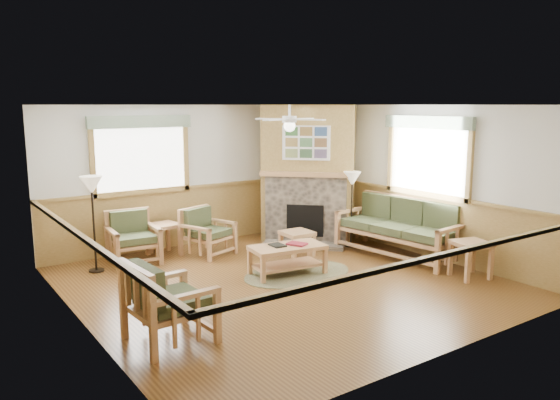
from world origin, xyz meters
TOP-DOWN VIEW (x-y plane):
  - floor at (0.00, 0.00)m, footprint 6.00×6.00m
  - ceiling at (0.00, 0.00)m, footprint 6.00×6.00m
  - wall_back at (0.00, 3.00)m, footprint 6.00×0.02m
  - wall_front at (0.00, -3.00)m, footprint 6.00×0.02m
  - wall_left at (-3.00, 0.00)m, footprint 0.02×6.00m
  - wall_right at (3.00, 0.00)m, footprint 0.02×6.00m
  - wainscot at (0.00, 0.00)m, footprint 6.00×6.00m
  - fireplace at (2.05, 2.05)m, footprint 3.11×3.11m
  - window_back at (-1.10, 2.96)m, footprint 1.90×0.16m
  - window_right at (2.96, -0.20)m, footprint 0.16×1.90m
  - ceiling_fan at (0.30, 0.30)m, footprint 1.59×1.59m
  - sofa at (2.55, 0.07)m, footprint 2.34×1.19m
  - armchair_back_left at (-1.52, 2.36)m, footprint 0.85×0.85m
  - armchair_back_right at (-0.23, 2.08)m, footprint 0.97×0.97m
  - armchair_left at (-2.30, -0.95)m, footprint 0.91×0.91m
  - coffee_table at (0.28, 0.32)m, footprint 1.26×0.76m
  - end_table_chairs at (-0.89, 2.55)m, footprint 0.58×0.56m
  - end_table_sofa at (2.55, -1.47)m, footprint 0.63×0.62m
  - footstool at (1.08, 1.13)m, footprint 0.53×0.53m
  - braided_rug at (0.42, 0.23)m, footprint 2.44×2.44m
  - floor_lamp_left at (-2.21, 2.23)m, footprint 0.48×0.48m
  - floor_lamp_right at (2.31, 1.05)m, footprint 0.44×0.44m
  - book_red at (0.43, 0.27)m, footprint 0.32×0.36m
  - book_dark at (0.13, 0.39)m, footprint 0.21×0.28m

SIDE VIEW (x-z plane):
  - floor at x=0.00m, z-range -0.01..0.00m
  - braided_rug at x=0.42m, z-range 0.00..0.01m
  - footstool at x=1.08m, z-range 0.00..0.45m
  - coffee_table at x=0.28m, z-range 0.00..0.48m
  - end_table_chairs at x=-0.89m, z-range 0.00..0.58m
  - end_table_sofa at x=2.55m, z-range 0.00..0.59m
  - armchair_back_right at x=-0.23m, z-range 0.00..0.85m
  - armchair_back_left at x=-1.52m, z-range 0.00..0.89m
  - armchair_left at x=-2.30m, z-range 0.00..0.97m
  - book_dark at x=0.13m, z-range 0.49..0.51m
  - book_red at x=0.43m, z-range 0.49..0.52m
  - sofa at x=2.55m, z-range 0.00..1.03m
  - wainscot at x=0.00m, z-range 0.00..1.10m
  - floor_lamp_right at x=2.31m, z-range 0.00..1.46m
  - floor_lamp_left at x=-2.21m, z-range 0.00..1.59m
  - wall_back at x=0.00m, z-range 0.00..2.70m
  - wall_front at x=0.00m, z-range 0.00..2.70m
  - wall_left at x=-3.00m, z-range 0.00..2.70m
  - wall_right at x=3.00m, z-range 0.00..2.70m
  - fireplace at x=2.05m, z-range 0.00..2.70m
  - window_back at x=-1.10m, z-range 1.78..3.28m
  - window_right at x=2.96m, z-range 1.78..3.28m
  - ceiling_fan at x=0.30m, z-range 2.48..2.84m
  - ceiling at x=0.00m, z-range 2.70..2.71m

